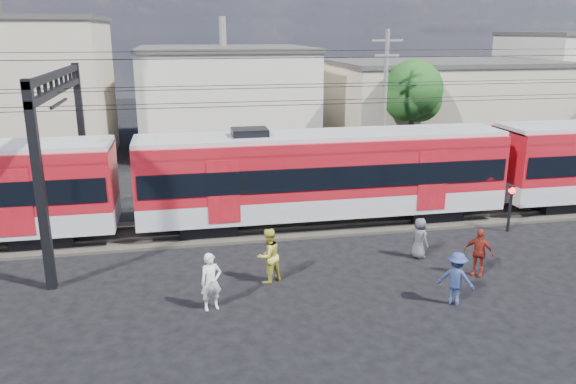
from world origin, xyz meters
name	(u,v)px	position (x,y,z in m)	size (l,w,h in m)	color
ground	(366,309)	(0.00, 0.00, 0.00)	(120.00, 120.00, 0.00)	black
track_bed	(309,224)	(0.00, 8.00, 0.06)	(70.00, 3.40, 0.12)	#2D2823
rail_near	(312,227)	(0.00, 7.25, 0.18)	(70.00, 0.12, 0.12)	#59544C
rail_far	(305,216)	(0.00, 8.75, 0.18)	(70.00, 0.12, 0.12)	#59544C
commuter_train	(328,173)	(0.83, 8.00, 2.40)	(50.30, 3.08, 4.17)	black
catenary	(97,117)	(-8.65, 8.00, 5.14)	(70.00, 9.30, 7.52)	black
building_midwest	(225,97)	(-2.00, 27.00, 3.66)	(12.24, 12.24, 7.30)	beige
building_mideast	(442,104)	(14.00, 24.00, 3.16)	(16.32, 10.20, 6.30)	#BCAB8F
building_east	(574,82)	(28.00, 28.00, 4.16)	(10.20, 10.20, 8.30)	beige
utility_pole_mid	(385,102)	(6.00, 15.00, 4.53)	(1.80, 0.24, 8.50)	slate
tree_near	(415,93)	(9.19, 18.09, 4.66)	(3.82, 3.64, 6.72)	#382619
pedestrian_a	(211,282)	(-4.76, 0.96, 0.92)	(0.67, 0.44, 1.85)	silver
pedestrian_b	(268,256)	(-2.70, 2.58, 0.97)	(0.94, 0.73, 1.94)	gold
pedestrian_c	(456,278)	(2.87, -0.20, 0.88)	(1.13, 0.65, 1.75)	navy
pedestrian_d	(478,252)	(4.69, 1.67, 0.87)	(1.02, 0.42, 1.74)	maroon
pedestrian_e	(419,238)	(3.31, 3.59, 0.80)	(0.78, 0.51, 1.59)	#4C4C51
crossing_signal	(511,200)	(8.34, 5.59, 1.41)	(0.30, 0.30, 2.03)	black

